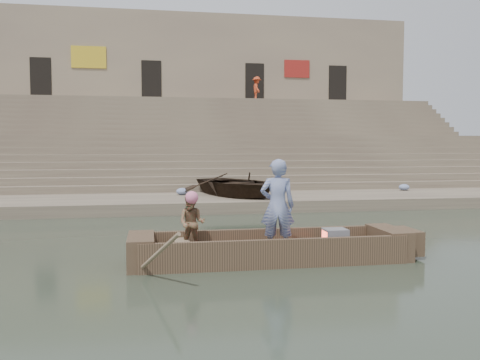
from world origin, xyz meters
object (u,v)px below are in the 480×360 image
object	(u,v)px
rowing_man	(192,223)
main_rowboat	(270,256)
standing_man	(277,206)
pedestrian	(257,89)
beached_rowboat	(237,184)
television	(335,238)

from	to	relation	value
rowing_man	main_rowboat	bearing A→B (deg)	12.84
main_rowboat	standing_man	world-z (taller)	standing_man
rowing_man	pedestrian	world-z (taller)	pedestrian
standing_man	pedestrian	bearing A→B (deg)	-89.75
main_rowboat	beached_rowboat	size ratio (longest dim) A/B	1.16
beached_rowboat	standing_man	bearing A→B (deg)	-118.62
main_rowboat	beached_rowboat	world-z (taller)	beached_rowboat
main_rowboat	beached_rowboat	bearing A→B (deg)	84.46
rowing_man	pedestrian	xyz separation A→B (m)	(6.18, 23.26, 5.21)
standing_man	beached_rowboat	xyz separation A→B (m)	(0.78, 9.26, -0.30)
main_rowboat	pedestrian	bearing A→B (deg)	78.82
standing_man	beached_rowboat	distance (m)	9.29
main_rowboat	pedestrian	xyz separation A→B (m)	(4.63, 23.43, 5.89)
rowing_man	pedestrian	bearing A→B (deg)	94.46
pedestrian	television	bearing A→B (deg)	171.83
television	beached_rowboat	distance (m)	9.08
television	pedestrian	world-z (taller)	pedestrian
standing_man	pedestrian	xyz separation A→B (m)	(4.53, 23.63, 4.86)
pedestrian	standing_man	bearing A→B (deg)	168.91
standing_man	television	distance (m)	1.47
standing_man	pedestrian	distance (m)	24.55
main_rowboat	television	world-z (taller)	television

